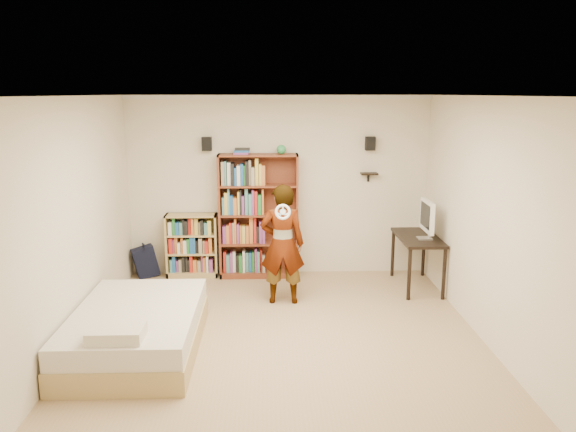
% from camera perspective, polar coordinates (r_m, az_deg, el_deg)
% --- Properties ---
extents(ground, '(4.50, 5.00, 0.01)m').
position_cam_1_polar(ground, '(6.46, -0.51, -12.61)').
color(ground, tan).
rests_on(ground, ground).
extents(room_shell, '(4.52, 5.02, 2.71)m').
position_cam_1_polar(room_shell, '(5.93, -0.54, 3.01)').
color(room_shell, beige).
rests_on(room_shell, ground).
extents(crown_molding, '(4.50, 5.00, 0.06)m').
position_cam_1_polar(crown_molding, '(5.85, -0.56, 11.82)').
color(crown_molding, silver).
rests_on(crown_molding, room_shell).
extents(speaker_left, '(0.14, 0.12, 0.20)m').
position_cam_1_polar(speaker_left, '(8.33, -8.25, 7.26)').
color(speaker_left, black).
rests_on(speaker_left, room_shell).
extents(speaker_right, '(0.14, 0.12, 0.20)m').
position_cam_1_polar(speaker_right, '(8.41, 8.36, 7.30)').
color(speaker_right, black).
rests_on(speaker_right, room_shell).
extents(wall_shelf, '(0.25, 0.16, 0.02)m').
position_cam_1_polar(wall_shelf, '(8.47, 8.25, 4.28)').
color(wall_shelf, black).
rests_on(wall_shelf, room_shell).
extents(tall_bookshelf, '(1.17, 0.34, 1.85)m').
position_cam_1_polar(tall_bookshelf, '(8.38, -3.00, -0.03)').
color(tall_bookshelf, brown).
rests_on(tall_bookshelf, ground).
extents(low_bookshelf, '(0.77, 0.29, 0.96)m').
position_cam_1_polar(low_bookshelf, '(8.59, -9.72, -2.97)').
color(low_bookshelf, tan).
rests_on(low_bookshelf, ground).
extents(computer_desk, '(0.55, 1.10, 0.75)m').
position_cam_1_polar(computer_desk, '(8.23, 12.96, -4.55)').
color(computer_desk, black).
rests_on(computer_desk, ground).
extents(imac, '(0.14, 0.55, 0.54)m').
position_cam_1_polar(imac, '(7.95, 13.79, -0.38)').
color(imac, white).
rests_on(imac, computer_desk).
extents(daybed, '(1.30, 2.01, 0.59)m').
position_cam_1_polar(daybed, '(6.35, -15.12, -10.59)').
color(daybed, beige).
rests_on(daybed, ground).
extents(person, '(0.59, 0.39, 1.59)m').
position_cam_1_polar(person, '(7.33, -0.58, -2.88)').
color(person, black).
rests_on(person, ground).
extents(wii_wheel, '(0.20, 0.08, 0.20)m').
position_cam_1_polar(wii_wheel, '(6.92, -0.53, 0.41)').
color(wii_wheel, white).
rests_on(wii_wheel, person).
extents(navy_bag, '(0.42, 0.35, 0.49)m').
position_cam_1_polar(navy_bag, '(8.75, -14.28, -4.48)').
color(navy_bag, black).
rests_on(navy_bag, ground).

